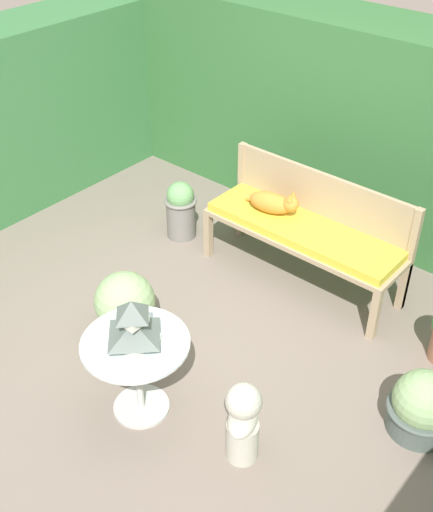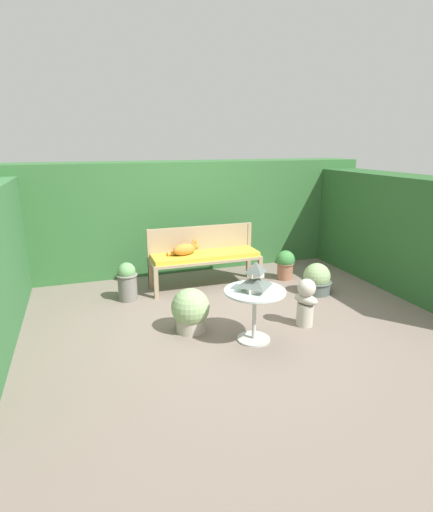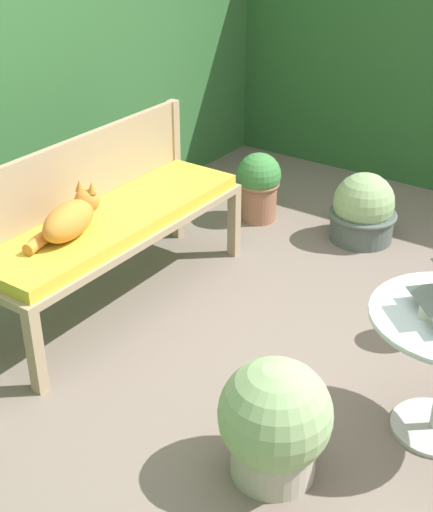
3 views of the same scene
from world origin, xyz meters
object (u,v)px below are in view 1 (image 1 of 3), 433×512
Objects in this scene: garden_bust at (243,421)px; potted_plant_patio_mid at (125,306)px; garden_bench at (303,234)px; pagoda_birdhouse at (133,325)px; cat at (273,203)px; patio_table at (137,357)px; potted_plant_bench_left at (181,209)px; potted_plant_table_near at (422,406)px.

potted_plant_patio_mid is (-1.34, 0.31, -0.06)m from garden_bust.
pagoda_birdhouse reaches higher than garden_bench.
cat reaches higher than patio_table.
garden_bust is at bearing -70.67° from cat.
potted_plant_bench_left is at bearing 125.51° from patio_table.
cat is 1.54× the size of pagoda_birdhouse.
garden_bust is (1.03, -1.67, -0.31)m from cat.
garden_bust is at bearing -129.18° from potted_plant_table_near.
garden_bench is 1.67m from potted_plant_table_near.
garden_bench is 1.51m from potted_plant_patio_mid.
garden_bench is at bearing 179.30° from garden_bust.
pagoda_birdhouse is 0.62× the size of potted_plant_patio_mid.
garden_bust reaches higher than potted_plant_table_near.
garden_bench is at bearing 151.74° from potted_plant_table_near.
patio_table reaches higher than potted_plant_bench_left.
garden_bust reaches higher than potted_plant_bench_left.
garden_bench is 5.16× the size of pagoda_birdhouse.
potted_plant_table_near is (2.64, -0.63, -0.08)m from potted_plant_bench_left.
cat reaches higher than potted_plant_bench_left.
patio_table is 1.50× the size of potted_plant_table_near.
patio_table reaches higher than potted_plant_table_near.
patio_table reaches higher than potted_plant_patio_mid.
pagoda_birdhouse reaches higher than potted_plant_patio_mid.
garden_bust is 2.45m from potted_plant_bench_left.
patio_table reaches higher than garden_bench.
cat is at bearing 99.29° from patio_table.
cat is 1.85m from patio_table.
patio_table is 0.76m from garden_bust.
potted_plant_table_near is (0.72, 0.89, -0.11)m from garden_bust.
garden_bust is 1.13× the size of potted_plant_patio_mid.
potted_plant_bench_left reaches higher than potted_plant_patio_mid.
cat is at bearing -172.60° from garden_bust.
garden_bench is 3.36× the size of cat.
patio_table is 1.24× the size of potted_plant_bench_left.
pagoda_birdhouse is 0.72× the size of potted_plant_table_near.
garden_bench reaches higher than potted_plant_table_near.
garden_bench is at bearing 65.71° from potted_plant_patio_mid.
potted_plant_bench_left is (-1.18, 1.66, -0.19)m from patio_table.
potted_plant_table_near is (1.76, -0.78, -0.43)m from cat.
garden_bust is 1.31× the size of potted_plant_table_near.
cat is 1.99m from garden_bust.
potted_plant_patio_mid is (-2.07, -0.58, 0.05)m from potted_plant_table_near.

